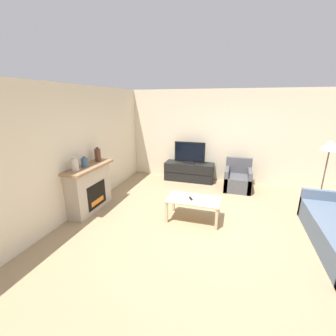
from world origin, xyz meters
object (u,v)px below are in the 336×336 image
(tv_stand, at_px, (189,172))
(coffee_table, at_px, (194,202))
(remote, at_px, (191,198))
(mantel_vase_right, at_px, (98,155))
(armchair, at_px, (238,180))
(mantel_vase_left, at_px, (75,164))
(fireplace, at_px, (90,188))
(mantel_vase_centre_left, at_px, (84,162))
(floor_lamp, at_px, (330,149))
(tv, at_px, (190,153))

(tv_stand, bearing_deg, coffee_table, -76.11)
(coffee_table, xyz_separation_m, remote, (-0.06, -0.02, 0.07))
(mantel_vase_right, height_order, armchair, mantel_vase_right)
(mantel_vase_left, height_order, mantel_vase_right, mantel_vase_right)
(fireplace, distance_m, mantel_vase_centre_left, 0.62)
(remote, bearing_deg, fireplace, 156.67)
(mantel_vase_right, relative_size, armchair, 0.40)
(mantel_vase_right, height_order, remote, mantel_vase_right)
(mantel_vase_right, relative_size, tv_stand, 0.23)
(mantel_vase_left, distance_m, floor_lamp, 5.23)
(armchair, distance_m, floor_lamp, 2.22)
(tv, bearing_deg, coffee_table, -76.10)
(fireplace, bearing_deg, tv_stand, 56.17)
(mantel_vase_right, distance_m, remote, 2.34)
(floor_lamp, bearing_deg, mantel_vase_left, -159.29)
(fireplace, bearing_deg, mantel_vase_right, 87.54)
(fireplace, bearing_deg, mantel_vase_left, -87.54)
(mantel_vase_right, height_order, tv_stand, mantel_vase_right)
(fireplace, xyz_separation_m, tv, (1.72, 2.56, 0.33))
(coffee_table, relative_size, floor_lamp, 0.67)
(armchair, relative_size, coffee_table, 0.79)
(mantel_vase_left, relative_size, mantel_vase_centre_left, 1.30)
(mantel_vase_left, relative_size, tv, 0.33)
(mantel_vase_centre_left, height_order, remote, mantel_vase_centre_left)
(tv_stand, height_order, coffee_table, tv_stand)
(fireplace, xyz_separation_m, tv_stand, (1.72, 2.56, -0.25))
(coffee_table, bearing_deg, remote, -160.14)
(mantel_vase_left, xyz_separation_m, remote, (2.22, 0.58, -0.69))
(mantel_vase_left, height_order, remote, mantel_vase_left)
(mantel_vase_right, relative_size, coffee_table, 0.31)
(mantel_vase_centre_left, xyz_separation_m, coffee_table, (2.28, 0.31, -0.73))
(armchair, distance_m, remote, 2.25)
(tv_stand, relative_size, armchair, 1.74)
(mantel_vase_right, relative_size, floor_lamp, 0.21)
(mantel_vase_left, xyz_separation_m, tv, (1.70, 2.95, -0.31))
(mantel_vase_left, bearing_deg, armchair, 39.99)
(tv_stand, relative_size, coffee_table, 1.38)
(tv_stand, distance_m, coffee_table, 2.42)
(tv_stand, bearing_deg, mantel_vase_right, -128.04)
(tv, distance_m, remote, 2.45)
(tv_stand, xyz_separation_m, armchair, (1.43, -0.32, -0.00))
(mantel_vase_right, bearing_deg, mantel_vase_centre_left, -90.00)
(fireplace, xyz_separation_m, mantel_vase_right, (0.02, 0.39, 0.66))
(mantel_vase_centre_left, distance_m, mantel_vase_right, 0.49)
(mantel_vase_centre_left, height_order, tv_stand, mantel_vase_centre_left)
(mantel_vase_left, bearing_deg, mantel_vase_right, 90.00)
(tv, bearing_deg, mantel_vase_left, -119.98)
(remote, bearing_deg, floor_lamp, -2.88)
(mantel_vase_left, height_order, tv, mantel_vase_left)
(armchair, relative_size, floor_lamp, 0.53)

